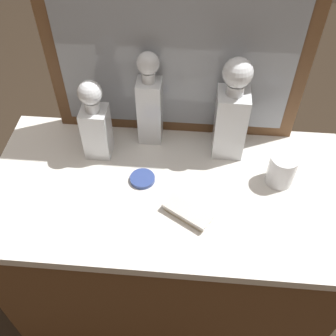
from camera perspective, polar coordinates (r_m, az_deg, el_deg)
ground_plane at (r=1.85m, az=-0.00°, el=-19.21°), size 6.00×6.00×0.00m
dresser at (r=1.47m, az=-0.00°, el=-12.95°), size 1.04×0.53×0.83m
dresser_mirror at (r=1.08m, az=1.20°, el=21.11°), size 0.74×0.03×0.77m
crystal_decanter_left at (r=1.15m, az=9.07°, el=7.20°), size 0.09×0.09×0.32m
crystal_decanter_far_right at (r=1.17m, az=-10.36°, el=5.92°), size 0.08×0.08×0.26m
crystal_decanter_front at (r=1.19m, az=-2.63°, el=8.85°), size 0.07×0.07×0.31m
crystal_tumbler_center at (r=1.15m, az=16.05°, el=-0.38°), size 0.08×0.08×0.10m
silver_brush_rear at (r=1.06m, az=2.85°, el=-6.42°), size 0.14×0.12×0.02m
porcelain_dish at (r=1.14m, az=-3.71°, el=-1.57°), size 0.07×0.07×0.01m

